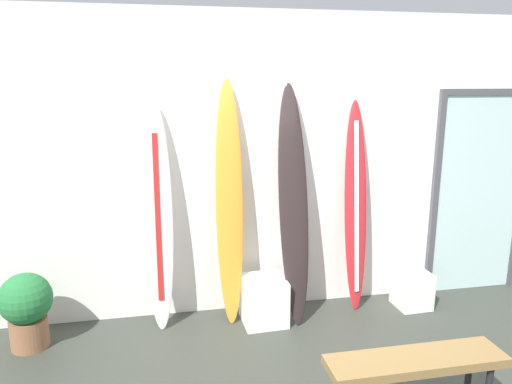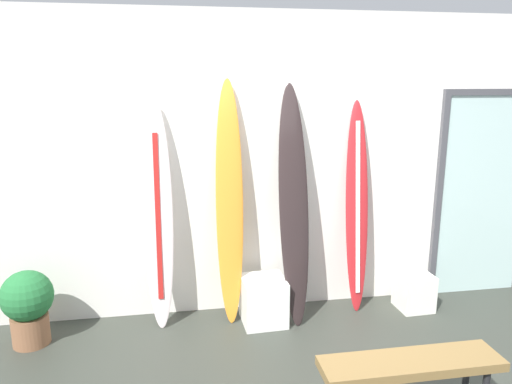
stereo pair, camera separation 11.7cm
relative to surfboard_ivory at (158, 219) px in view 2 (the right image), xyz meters
The scene contains 11 objects.
ground 1.82m from the surfboard_ivory, 42.35° to the right, with size 8.00×8.00×0.04m, color #343831.
wall_back 1.22m from the surfboard_ivory, 14.30° to the left, with size 7.20×0.20×2.80m, color silver.
surfboard_ivory is the anchor object (origin of this frame).
surfboard_sunset 0.64m from the surfboard_ivory, ahead, with size 0.26×0.32×2.21m.
surfboard_charcoal 1.21m from the surfboard_ivory, ahead, with size 0.29×0.49×2.17m.
surfboard_crimson 1.85m from the surfboard_ivory, ahead, with size 0.23×0.29×2.01m.
display_block_left 2.56m from the surfboard_ivory, ahead, with size 0.32×0.32×0.36m.
display_block_center 1.22m from the surfboard_ivory, ahead, with size 0.41×0.41×0.43m.
glass_door 3.25m from the surfboard_ivory, ahead, with size 1.04×0.06×2.11m.
potted_plant 1.28m from the surfboard_ivory, behind, with size 0.43×0.43×0.65m.
bench 2.37m from the surfboard_ivory, 46.49° to the right, with size 1.17×0.29×0.48m.
Camera 2 is at (-0.95, -3.16, 2.20)m, focal length 33.92 mm.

